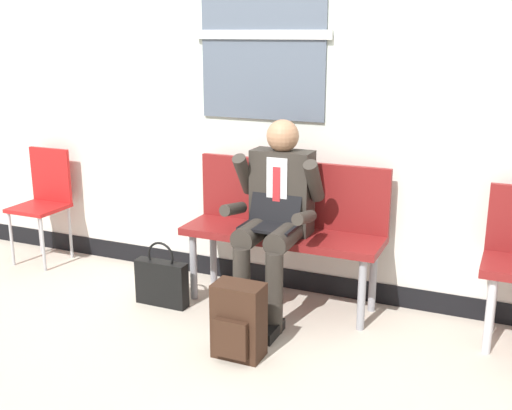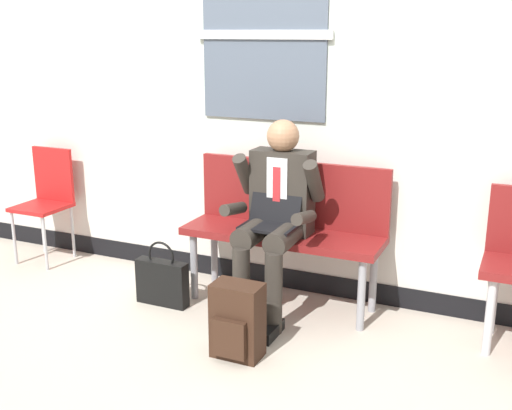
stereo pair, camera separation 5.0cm
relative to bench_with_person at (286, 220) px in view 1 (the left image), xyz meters
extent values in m
plane|color=#B2A899|center=(-0.20, -0.48, -0.58)|extent=(18.00, 18.00, 0.00)
cube|color=beige|center=(-0.20, 0.27, 0.03)|extent=(5.70, 0.12, 0.93)
cube|color=black|center=(-0.20, 0.27, -0.51)|extent=(5.70, 0.14, 0.15)
cube|color=#4C5666|center=(-0.26, 0.20, 1.21)|extent=(0.90, 0.02, 1.13)
cube|color=silver|center=(-0.26, 0.19, 1.21)|extent=(0.98, 0.03, 0.06)
cube|color=maroon|center=(0.00, -0.08, -0.08)|extent=(1.35, 0.42, 0.05)
cube|color=maroon|center=(0.00, 0.10, 0.17)|extent=(1.35, 0.04, 0.45)
cylinder|color=gray|center=(-0.60, -0.23, -0.35)|extent=(0.05, 0.05, 0.48)
cylinder|color=gray|center=(-0.60, 0.07, -0.35)|extent=(0.05, 0.05, 0.48)
cylinder|color=gray|center=(0.60, -0.23, -0.35)|extent=(0.05, 0.05, 0.48)
cylinder|color=gray|center=(0.60, 0.07, -0.35)|extent=(0.05, 0.05, 0.48)
cylinder|color=#B7B7BC|center=(1.35, -0.23, -0.35)|extent=(0.05, 0.05, 0.48)
cylinder|color=#B7B7BC|center=(1.35, 0.07, -0.35)|extent=(0.05, 0.05, 0.48)
cylinder|color=#2D2823|center=(-0.11, -0.29, -0.01)|extent=(0.15, 0.40, 0.15)
cylinder|color=#2D2823|center=(-0.11, -0.48, -0.32)|extent=(0.11, 0.11, 0.53)
cube|color=black|center=(-0.11, -0.54, -0.55)|extent=(0.10, 0.26, 0.07)
cylinder|color=#2D2823|center=(0.11, -0.29, -0.01)|extent=(0.15, 0.40, 0.15)
cylinder|color=#2D2823|center=(0.11, -0.48, -0.32)|extent=(0.11, 0.11, 0.53)
cube|color=black|center=(0.11, -0.54, -0.55)|extent=(0.10, 0.26, 0.07)
cube|color=#2D2823|center=(0.00, -0.08, 0.22)|extent=(0.40, 0.18, 0.55)
cube|color=silver|center=(0.00, -0.17, 0.27)|extent=(0.14, 0.01, 0.38)
cube|color=#B22328|center=(0.00, -0.18, 0.24)|extent=(0.05, 0.01, 0.33)
sphere|color=#9E7051|center=(0.00, -0.08, 0.59)|extent=(0.21, 0.21, 0.21)
cylinder|color=#2D2823|center=(-0.24, -0.15, 0.33)|extent=(0.09, 0.25, 0.30)
cylinder|color=#2D2823|center=(-0.24, -0.32, 0.13)|extent=(0.08, 0.27, 0.12)
cylinder|color=#2D2823|center=(0.24, -0.15, 0.33)|extent=(0.09, 0.25, 0.30)
cylinder|color=#2D2823|center=(0.24, -0.32, 0.13)|extent=(0.08, 0.27, 0.12)
cube|color=black|center=(0.00, -0.32, 0.04)|extent=(0.34, 0.22, 0.02)
cube|color=black|center=(0.00, -0.19, 0.15)|extent=(0.34, 0.08, 0.21)
cube|color=#331E14|center=(0.04, -0.83, -0.36)|extent=(0.29, 0.18, 0.44)
cube|color=#331E14|center=(0.04, -0.94, -0.43)|extent=(0.20, 0.04, 0.22)
cube|color=black|center=(-0.75, -0.41, -0.43)|extent=(0.37, 0.10, 0.31)
torus|color=black|center=(-0.75, -0.41, -0.23)|extent=(0.20, 0.02, 0.20)
cube|color=red|center=(-2.08, -0.08, -0.13)|extent=(0.38, 0.38, 0.03)
cube|color=red|center=(-2.08, 0.09, 0.11)|extent=(0.38, 0.03, 0.44)
cylinder|color=#A5A5AA|center=(-2.24, -0.24, -0.36)|extent=(0.02, 0.02, 0.44)
cylinder|color=#A5A5AA|center=(-1.92, -0.24, -0.36)|extent=(0.02, 0.02, 0.44)
cylinder|color=#A5A5AA|center=(-2.24, 0.08, -0.36)|extent=(0.02, 0.02, 0.44)
cylinder|color=#A5A5AA|center=(-1.92, 0.08, -0.36)|extent=(0.02, 0.02, 0.44)
camera|label=1|loc=(1.42, -3.77, 1.23)|focal=43.71mm
camera|label=2|loc=(1.47, -3.75, 1.23)|focal=43.71mm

